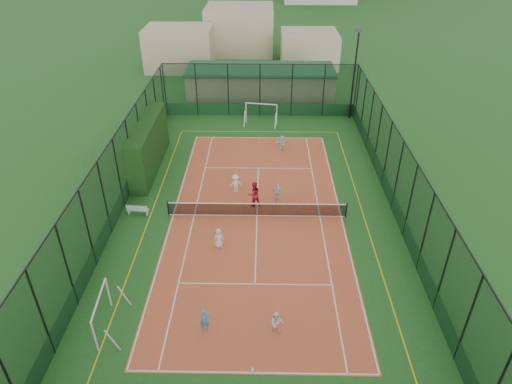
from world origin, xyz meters
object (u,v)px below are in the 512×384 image
at_px(coach, 254,194).
at_px(clubhouse, 260,83).
at_px(futsal_goal_far, 261,114).
at_px(child_far_back, 282,143).
at_px(child_far_right, 277,192).
at_px(futsal_goal_near, 102,313).
at_px(child_near_left, 219,238).
at_px(child_near_right, 277,323).
at_px(floodlight_ne, 354,75).
at_px(white_bench, 138,209).
at_px(child_near_mid, 205,320).
at_px(child_far_left, 236,183).

bearing_deg(coach, clubhouse, -112.09).
xyz_separation_m(futsal_goal_far, child_far_back, (1.76, -5.53, -0.30)).
bearing_deg(child_far_back, child_far_right, 74.37).
bearing_deg(futsal_goal_near, child_near_left, -42.75).
distance_m(child_near_right, coach, 10.93).
bearing_deg(child_near_right, floodlight_ne, 73.90).
height_order(clubhouse, white_bench, clubhouse).
distance_m(child_near_mid, child_near_right, 3.39).
bearing_deg(clubhouse, white_bench, -109.54).
bearing_deg(child_near_right, clubhouse, 91.85).
relative_size(floodlight_ne, child_near_mid, 6.58).
xyz_separation_m(child_far_left, child_far_back, (3.46, 6.63, -0.04)).
bearing_deg(white_bench, child_near_left, -25.79).
distance_m(clubhouse, child_near_right, 31.67).
relative_size(floodlight_ne, child_far_left, 5.99).
distance_m(floodlight_ne, child_near_mid, 28.54).
height_order(clubhouse, child_near_left, clubhouse).
distance_m(white_bench, child_near_right, 13.12).
bearing_deg(child_near_mid, futsal_goal_far, 70.50).
height_order(clubhouse, futsal_goal_far, clubhouse).
bearing_deg(child_far_left, clubhouse, -112.07).
bearing_deg(child_near_right, child_far_left, 101.72).
height_order(floodlight_ne, clubhouse, floodlight_ne).
distance_m(floodlight_ne, child_far_back, 10.32).
distance_m(child_near_mid, coach, 10.96).
bearing_deg(child_far_left, child_near_mid, 69.04).
distance_m(futsal_goal_far, child_near_mid, 24.73).
distance_m(clubhouse, child_far_left, 19.17).
height_order(child_near_mid, child_far_left, child_far_left).
xyz_separation_m(floodlight_ne, child_near_mid, (-10.91, -26.14, -3.49)).
bearing_deg(child_far_right, child_far_back, -77.22).
distance_m(futsal_goal_near, futsal_goal_far, 25.58).
distance_m(floodlight_ne, child_near_left, 22.87).
height_order(clubhouse, child_near_right, clubhouse).
bearing_deg(child_near_left, futsal_goal_near, -154.32).
distance_m(clubhouse, futsal_goal_near, 32.26).
bearing_deg(child_far_back, futsal_goal_far, -83.83).
bearing_deg(coach, child_near_right, 75.39).
bearing_deg(child_near_mid, white_bench, 106.08).
bearing_deg(child_near_right, child_far_back, 87.40).
bearing_deg(child_near_left, child_far_right, 29.68).
bearing_deg(futsal_goal_far, floodlight_ne, 19.42).
relative_size(white_bench, futsal_goal_far, 0.48).
xyz_separation_m(futsal_goal_near, child_near_mid, (4.84, -0.09, -0.29)).
xyz_separation_m(clubhouse, child_far_back, (1.92, -12.46, -0.92)).
height_order(white_bench, child_far_left, child_far_left).
bearing_deg(child_near_right, white_bench, 132.51).
relative_size(child_near_mid, child_far_back, 0.96).
bearing_deg(child_far_right, clubhouse, -69.22).
bearing_deg(child_far_right, coach, 39.23).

